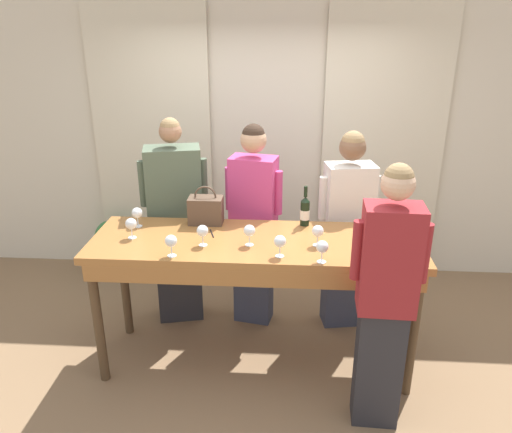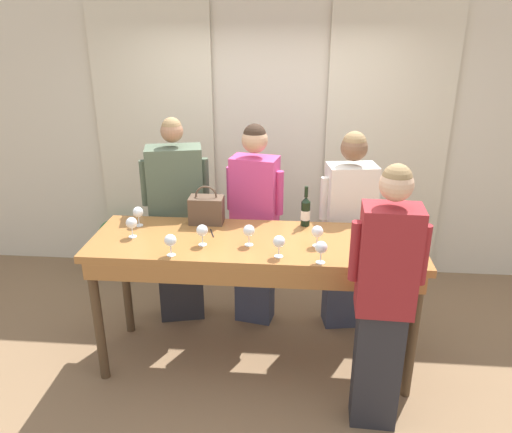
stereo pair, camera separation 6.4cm
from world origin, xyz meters
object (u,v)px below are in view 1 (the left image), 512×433
tasting_bar (255,255)px  wine_glass_center_mid (322,247)px  wine_glass_back_mid (202,231)px  wine_bottle (305,211)px  guest_pink_top (254,224)px  handbag (206,210)px  guest_cream_sweater (347,230)px  host_pouring (385,299)px  wine_glass_center_left (280,242)px  wine_glass_front_mid (249,231)px  potted_plant (110,246)px  wine_glass_center_right (137,213)px  wine_glass_back_left (318,231)px  guest_olive_jacket (176,224)px  wine_glass_front_left (131,224)px  wine_glass_front_right (171,241)px

tasting_bar → wine_glass_center_mid: 0.59m
wine_glass_back_mid → wine_bottle: bearing=30.3°
wine_glass_center_mid → guest_pink_top: (-0.51, 0.92, -0.23)m
handbag → guest_cream_sweater: (1.13, 0.30, -0.27)m
guest_pink_top → host_pouring: host_pouring is taller
handbag → wine_glass_center_mid: handbag is taller
wine_glass_center_left → wine_glass_back_mid: (-0.54, 0.14, 0.00)m
wine_glass_front_mid → potted_plant: 2.26m
wine_glass_center_mid → wine_glass_back_mid: size_ratio=1.00×
wine_glass_center_right → wine_glass_back_left: size_ratio=1.00×
wine_glass_back_mid → guest_cream_sweater: 1.33m
tasting_bar → guest_olive_jacket: (-0.72, 0.62, -0.03)m
wine_bottle → wine_glass_back_mid: 0.84m
wine_glass_front_mid → guest_cream_sweater: guest_cream_sweater is taller
wine_glass_center_left → potted_plant: wine_glass_center_left is taller
wine_glass_center_right → wine_glass_back_mid: (0.55, -0.31, 0.00)m
wine_glass_back_mid → wine_glass_center_left: bearing=-14.4°
wine_glass_center_left → wine_glass_back_mid: same height
wine_glass_center_left → guest_pink_top: guest_pink_top is taller
wine_bottle → guest_olive_jacket: (-1.08, 0.29, -0.25)m
wine_bottle → wine_glass_front_mid: size_ratio=2.05×
wine_glass_center_left → wine_glass_center_right: size_ratio=1.00×
wine_glass_center_mid → wine_glass_front_left: bearing=167.6°
wine_glass_front_mid → potted_plant: bearing=138.2°
wine_bottle → wine_glass_back_left: (0.08, -0.37, -0.01)m
wine_bottle → wine_glass_back_mid: wine_bottle is taller
tasting_bar → wine_glass_back_left: bearing=-5.9°
wine_glass_front_right → wine_glass_center_mid: size_ratio=1.00×
wine_bottle → guest_cream_sweater: guest_cream_sweater is taller
guest_cream_sweater → potted_plant: guest_cream_sweater is taller
guest_olive_jacket → guest_cream_sweater: bearing=0.0°
wine_glass_front_left → wine_glass_front_mid: bearing=-4.4°
wine_glass_front_right → guest_cream_sweater: bearing=35.2°
guest_cream_sweater → host_pouring: bearing=-84.3°
wine_glass_front_right → host_pouring: size_ratio=0.08×
wine_glass_center_right → wine_glass_back_mid: size_ratio=1.00×
wine_glass_front_right → wine_glass_center_mid: 1.00m
tasting_bar → host_pouring: (0.84, -0.54, -0.00)m
wine_glass_back_left → potted_plant: 2.60m
wine_glass_center_mid → guest_pink_top: bearing=119.2°
guest_olive_jacket → potted_plant: guest_olive_jacket is taller
tasting_bar → wine_glass_front_mid: size_ratio=15.62×
wine_glass_front_left → wine_glass_front_mid: (0.86, -0.07, -0.00)m
wine_glass_center_left → guest_pink_top: bearing=105.5°
tasting_bar → wine_bottle: bearing=42.1°
handbag → wine_glass_back_left: size_ratio=1.98×
tasting_bar → guest_cream_sweater: 0.95m
guest_pink_top → wine_bottle: bearing=-35.0°
wine_glass_front_right → wine_glass_center_mid: (1.00, -0.02, -0.00)m
wine_glass_front_mid → wine_glass_center_right: (-0.88, 0.28, 0.00)m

